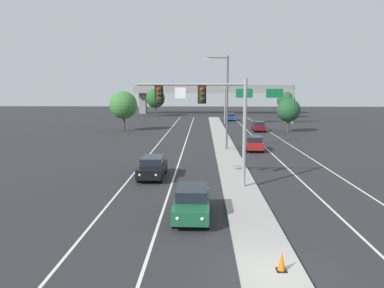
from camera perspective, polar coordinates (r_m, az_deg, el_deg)
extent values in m
plane|color=#28282B|center=(14.14, 12.50, -19.58)|extent=(260.00, 260.00, 0.00)
cube|color=#9E9B93|center=(31.04, 6.35, -3.65)|extent=(2.40, 110.00, 0.15)
cube|color=silver|center=(37.88, -1.60, -1.48)|extent=(0.14, 100.00, 0.01)
cube|color=silver|center=(38.50, 12.51, -1.52)|extent=(0.14, 100.00, 0.01)
cube|color=silver|center=(38.21, -6.55, -1.44)|extent=(0.14, 100.00, 0.01)
cube|color=silver|center=(39.25, 17.25, -1.51)|extent=(0.14, 100.00, 0.01)
cylinder|color=gray|center=(24.15, 8.26, 1.66)|extent=(0.24, 0.24, 7.20)
cylinder|color=gray|center=(23.84, -0.14, 9.37)|extent=(7.05, 0.16, 0.16)
cube|color=black|center=(23.87, 1.58, 7.81)|extent=(0.56, 0.06, 1.20)
cube|color=#38330F|center=(23.83, 1.58, 7.81)|extent=(0.32, 0.32, 1.00)
sphere|color=red|center=(23.65, 1.58, 8.57)|extent=(0.22, 0.22, 0.22)
sphere|color=#282828|center=(23.66, 1.57, 7.80)|extent=(0.22, 0.22, 0.22)
sphere|color=#282828|center=(23.66, 1.57, 7.02)|extent=(0.22, 0.22, 0.22)
cube|color=black|center=(24.04, -5.23, 7.78)|extent=(0.56, 0.06, 1.20)
cube|color=#38330F|center=(24.00, -5.24, 7.78)|extent=(0.32, 0.32, 1.00)
sphere|color=red|center=(23.83, -5.30, 8.54)|extent=(0.22, 0.22, 0.22)
sphere|color=#282828|center=(23.83, -5.29, 7.77)|extent=(0.22, 0.22, 0.22)
sphere|color=#282828|center=(23.84, -5.28, 7.00)|extent=(0.22, 0.22, 0.22)
cube|color=white|center=(23.85, -1.85, 8.05)|extent=(0.70, 0.04, 0.70)
cylinder|color=#4C4C51|center=(39.38, 5.56, 6.41)|extent=(0.20, 0.20, 10.00)
cylinder|color=#4C4C51|center=(39.44, 4.03, 13.41)|extent=(2.20, 0.12, 0.12)
cube|color=#B7B7B2|center=(39.40, 2.38, 13.21)|extent=(0.56, 0.28, 0.20)
cube|color=#195633|center=(19.12, -0.02, -9.56)|extent=(1.86, 4.42, 0.70)
cube|color=black|center=(19.14, 0.01, -7.57)|extent=(1.61, 2.40, 0.56)
sphere|color=#EAE5C6|center=(17.03, 1.64, -11.71)|extent=(0.18, 0.18, 0.18)
sphere|color=#EAE5C6|center=(17.08, -2.31, -11.65)|extent=(0.18, 0.18, 0.18)
cylinder|color=black|center=(17.80, 2.40, -12.16)|extent=(0.23, 0.64, 0.64)
cylinder|color=black|center=(17.87, -2.85, -12.08)|extent=(0.23, 0.64, 0.64)
cylinder|color=black|center=(20.63, 2.42, -9.21)|extent=(0.23, 0.64, 0.64)
cylinder|color=black|center=(20.70, -2.07, -9.15)|extent=(0.23, 0.64, 0.64)
cube|color=black|center=(27.59, -6.25, -3.93)|extent=(1.84, 4.42, 0.70)
cube|color=black|center=(27.68, -6.20, -2.55)|extent=(1.61, 2.39, 0.56)
sphere|color=#EAE5C6|center=(25.40, -5.68, -4.90)|extent=(0.18, 0.18, 0.18)
sphere|color=#EAE5C6|center=(25.58, -8.25, -4.85)|extent=(0.18, 0.18, 0.18)
cylinder|color=black|center=(26.12, -4.98, -5.41)|extent=(0.23, 0.64, 0.64)
cylinder|color=black|center=(26.36, -8.44, -5.34)|extent=(0.23, 0.64, 0.64)
cylinder|color=black|center=(29.02, -4.23, -3.98)|extent=(0.23, 0.64, 0.64)
cylinder|color=black|center=(29.24, -7.36, -3.93)|extent=(0.23, 0.64, 0.64)
cube|color=maroon|center=(40.30, 9.64, -0.03)|extent=(1.93, 4.45, 0.70)
cube|color=black|center=(39.99, 9.70, 0.82)|extent=(1.65, 2.42, 0.56)
sphere|color=#EAE5C6|center=(42.38, 8.55, 0.49)|extent=(0.18, 0.18, 0.18)
sphere|color=#EAE5C6|center=(42.50, 10.10, 0.47)|extent=(0.18, 0.18, 0.18)
cylinder|color=black|center=(41.75, 8.32, -0.18)|extent=(0.24, 0.65, 0.64)
cylinder|color=black|center=(41.92, 10.50, -0.20)|extent=(0.24, 0.65, 0.64)
cylinder|color=black|center=(38.80, 8.69, -0.86)|extent=(0.24, 0.65, 0.64)
cylinder|color=black|center=(38.98, 11.03, -0.88)|extent=(0.24, 0.65, 0.64)
cube|color=#5B0F14|center=(58.84, 10.42, 2.64)|extent=(1.87, 4.43, 0.70)
cube|color=black|center=(58.56, 10.47, 3.23)|extent=(1.62, 2.40, 0.56)
sphere|color=#EAE5C6|center=(60.91, 9.61, 2.91)|extent=(0.18, 0.18, 0.18)
sphere|color=#EAE5C6|center=(61.06, 10.69, 2.90)|extent=(0.18, 0.18, 0.18)
cylinder|color=black|center=(60.25, 9.47, 2.47)|extent=(0.23, 0.64, 0.64)
cylinder|color=black|center=(60.46, 10.97, 2.45)|extent=(0.23, 0.64, 0.64)
cylinder|color=black|center=(57.29, 9.82, 2.15)|extent=(0.23, 0.64, 0.64)
cylinder|color=black|center=(57.51, 11.40, 2.13)|extent=(0.23, 0.64, 0.64)
cube|color=navy|center=(78.27, 6.04, 4.18)|extent=(1.82, 4.41, 0.70)
cube|color=black|center=(78.01, 6.06, 4.63)|extent=(1.60, 2.38, 0.56)
sphere|color=#EAE5C6|center=(80.39, 5.50, 4.34)|extent=(0.18, 0.18, 0.18)
sphere|color=#EAE5C6|center=(80.48, 6.33, 4.34)|extent=(0.18, 0.18, 0.18)
cylinder|color=black|center=(79.73, 5.37, 4.02)|extent=(0.22, 0.64, 0.64)
cylinder|color=black|center=(79.86, 6.52, 4.01)|extent=(0.22, 0.64, 0.64)
cylinder|color=black|center=(76.75, 5.52, 3.84)|extent=(0.22, 0.64, 0.64)
cylinder|color=black|center=(76.88, 6.72, 3.83)|extent=(0.22, 0.64, 0.64)
cube|color=black|center=(14.20, 13.88, -18.72)|extent=(0.36, 0.36, 0.04)
cone|color=orange|center=(14.03, 13.94, -17.38)|extent=(0.28, 0.28, 0.70)
cylinder|color=gray|center=(70.15, 5.21, 6.21)|extent=(0.28, 0.28, 7.50)
cylinder|color=gray|center=(72.11, 15.63, 5.99)|extent=(0.28, 0.28, 7.50)
cube|color=gray|center=(70.78, 10.57, 8.84)|extent=(13.00, 0.36, 0.70)
cube|color=#0F6033|center=(70.21, 8.24, 7.92)|extent=(3.20, 0.08, 1.70)
cube|color=#0F6033|center=(71.07, 12.87, 7.80)|extent=(3.20, 0.08, 1.70)
cube|color=gray|center=(100.49, 3.21, 8.34)|extent=(42.40, 6.40, 1.10)
cube|color=gray|center=(97.49, 3.25, 8.92)|extent=(42.40, 0.36, 0.90)
cube|color=gray|center=(101.90, -7.74, 6.38)|extent=(1.80, 2.40, 5.65)
cube|color=gray|center=(102.84, 14.01, 6.22)|extent=(1.80, 2.40, 5.65)
cylinder|color=#4C3823|center=(90.92, -5.75, 5.19)|extent=(0.36, 0.36, 2.57)
sphere|color=#235623|center=(90.79, -5.78, 7.18)|extent=(4.70, 4.70, 4.70)
cylinder|color=#4C3823|center=(58.48, 14.87, 2.78)|extent=(0.36, 0.36, 1.98)
sphere|color=#1E4C28|center=(58.29, 14.96, 5.16)|extent=(3.62, 3.62, 3.62)
cylinder|color=#4C3823|center=(59.21, -10.67, 3.19)|extent=(0.36, 0.36, 2.40)
sphere|color=#387533|center=(59.01, -10.74, 6.05)|extent=(4.39, 4.39, 4.39)
cylinder|color=#4C3823|center=(88.17, 14.52, 4.76)|extent=(0.36, 0.36, 2.29)
sphere|color=#1E4C28|center=(88.04, 14.58, 6.59)|extent=(4.19, 4.19, 4.19)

